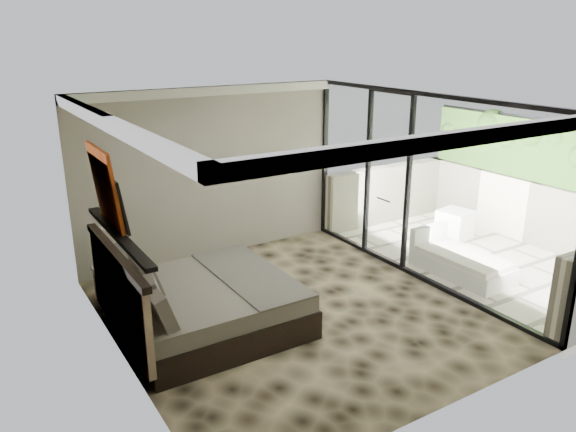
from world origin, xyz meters
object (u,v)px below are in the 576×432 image
bed (200,304)px  ottoman (455,224)px  lounger (460,262)px  table_lamp (115,241)px  nightstand (116,285)px

bed → ottoman: (5.28, 0.65, -0.09)m
ottoman → lounger: lounger is taller
table_lamp → lounger: bearing=-21.3°
nightstand → lounger: lounger is taller
bed → nightstand: 1.49m
bed → table_lamp: size_ratio=3.78×
ottoman → nightstand: bearing=173.7°
nightstand → bed: bearing=-76.5°
table_lamp → nightstand: bearing=-144.1°
nightstand → lounger: bearing=-35.2°
lounger → ottoman: bearing=43.7°
ottoman → lounger: 1.63m
table_lamp → lounger: size_ratio=0.37×
table_lamp → ottoman: size_ratio=1.10×
ottoman → table_lamp: bearing=173.2°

